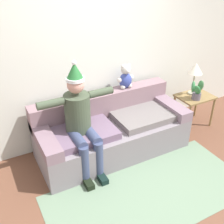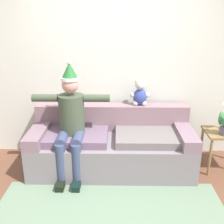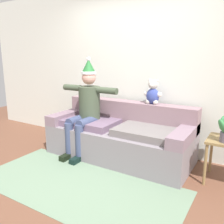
# 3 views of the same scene
# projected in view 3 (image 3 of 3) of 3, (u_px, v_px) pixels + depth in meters

# --- Properties ---
(ground_plane) EXTENTS (10.00, 10.00, 0.00)m
(ground_plane) POSITION_uv_depth(u_px,v_px,m) (80.00, 184.00, 2.99)
(ground_plane) COLOR brown
(back_wall) EXTENTS (7.00, 0.10, 2.70)m
(back_wall) POSITION_uv_depth(u_px,v_px,m) (137.00, 68.00, 3.96)
(back_wall) COLOR silver
(back_wall) RESTS_ON ground_plane
(couch) EXTENTS (2.21, 0.92, 0.84)m
(couch) POSITION_uv_depth(u_px,v_px,m) (120.00, 136.00, 3.75)
(couch) COLOR gray
(couch) RESTS_ON ground_plane
(person_seated) EXTENTS (1.02, 0.77, 1.54)m
(person_seated) POSITION_uv_depth(u_px,v_px,m) (86.00, 106.00, 3.78)
(person_seated) COLOR #404D39
(person_seated) RESTS_ON ground_plane
(teddy_bear) EXTENTS (0.29, 0.17, 0.38)m
(teddy_bear) POSITION_uv_depth(u_px,v_px,m) (153.00, 93.00, 3.63)
(teddy_bear) COLOR #374696
(teddy_bear) RESTS_ON couch
(area_rug) EXTENTS (2.59, 1.22, 0.01)m
(area_rug) POSITION_uv_depth(u_px,v_px,m) (78.00, 185.00, 2.95)
(area_rug) COLOR slate
(area_rug) RESTS_ON ground_plane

